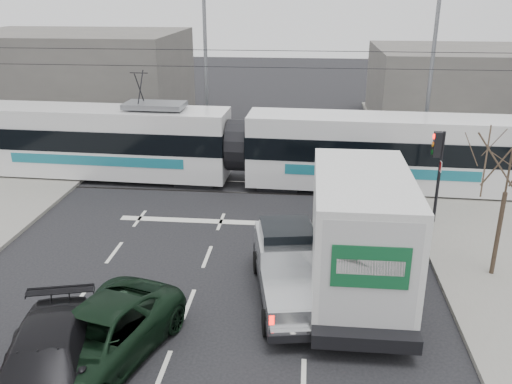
# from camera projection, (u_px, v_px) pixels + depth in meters

# --- Properties ---
(ground) EXTENTS (120.00, 120.00, 0.00)m
(ground) POSITION_uv_depth(u_px,v_px,m) (246.00, 307.00, 15.70)
(ground) COLOR black
(ground) RESTS_ON ground
(rails) EXTENTS (60.00, 1.60, 0.03)m
(rails) POSITION_uv_depth(u_px,v_px,m) (271.00, 188.00, 25.01)
(rails) COLOR #33302D
(rails) RESTS_ON ground
(building_left) EXTENTS (14.00, 10.00, 6.00)m
(building_left) POSITION_uv_depth(u_px,v_px,m) (76.00, 78.00, 36.39)
(building_left) COLOR #67635D
(building_left) RESTS_ON ground
(building_right) EXTENTS (12.00, 10.00, 5.00)m
(building_right) POSITION_uv_depth(u_px,v_px,m) (465.00, 87.00, 36.08)
(building_right) COLOR #67635D
(building_right) RESTS_ON ground
(bare_tree) EXTENTS (2.40, 2.40, 5.00)m
(bare_tree) POSITION_uv_depth(u_px,v_px,m) (510.00, 164.00, 16.00)
(bare_tree) COLOR #47382B
(bare_tree) RESTS_ON ground
(traffic_signal) EXTENTS (0.44, 0.44, 3.60)m
(traffic_signal) POSITION_uv_depth(u_px,v_px,m) (438.00, 158.00, 20.20)
(traffic_signal) COLOR black
(traffic_signal) RESTS_ON ground
(street_lamp_near) EXTENTS (2.38, 0.25, 9.00)m
(street_lamp_near) POSITION_uv_depth(u_px,v_px,m) (428.00, 66.00, 26.27)
(street_lamp_near) COLOR slate
(street_lamp_near) RESTS_ON ground
(street_lamp_far) EXTENTS (2.38, 0.25, 9.00)m
(street_lamp_far) POSITION_uv_depth(u_px,v_px,m) (202.00, 58.00, 29.17)
(street_lamp_far) COLOR slate
(street_lamp_far) RESTS_ON ground
(catenary) EXTENTS (60.00, 0.20, 7.00)m
(catenary) POSITION_uv_depth(u_px,v_px,m) (272.00, 105.00, 23.64)
(catenary) COLOR black
(catenary) RESTS_ON ground
(tram) EXTENTS (24.93, 3.47, 5.07)m
(tram) POSITION_uv_depth(u_px,v_px,m) (237.00, 146.00, 25.08)
(tram) COLOR white
(tram) RESTS_ON ground
(silver_pickup) EXTENTS (2.69, 5.56, 1.94)m
(silver_pickup) POSITION_uv_depth(u_px,v_px,m) (289.00, 265.00, 16.08)
(silver_pickup) COLOR black
(silver_pickup) RESTS_ON ground
(box_truck) EXTENTS (2.68, 7.74, 3.87)m
(box_truck) POSITION_uv_depth(u_px,v_px,m) (358.00, 231.00, 16.07)
(box_truck) COLOR black
(box_truck) RESTS_ON ground
(navy_pickup) EXTENTS (2.31, 5.00, 2.04)m
(navy_pickup) POSITION_uv_depth(u_px,v_px,m) (363.00, 216.00, 19.45)
(navy_pickup) COLOR black
(navy_pickup) RESTS_ON ground
(green_car) EXTENTS (3.79, 5.69, 1.45)m
(green_car) POSITION_uv_depth(u_px,v_px,m) (96.00, 339.00, 13.08)
(green_car) COLOR black
(green_car) RESTS_ON ground
(dark_car) EXTENTS (3.18, 5.32, 1.44)m
(dark_car) POSITION_uv_depth(u_px,v_px,m) (44.00, 368.00, 12.08)
(dark_car) COLOR black
(dark_car) RESTS_ON ground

